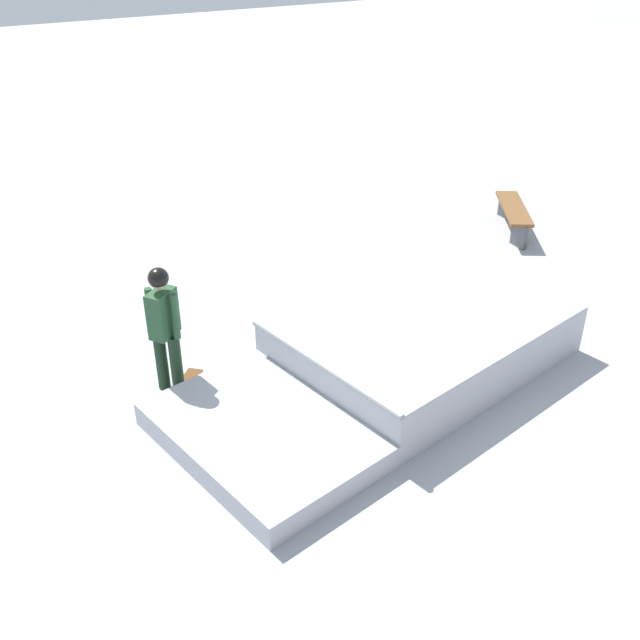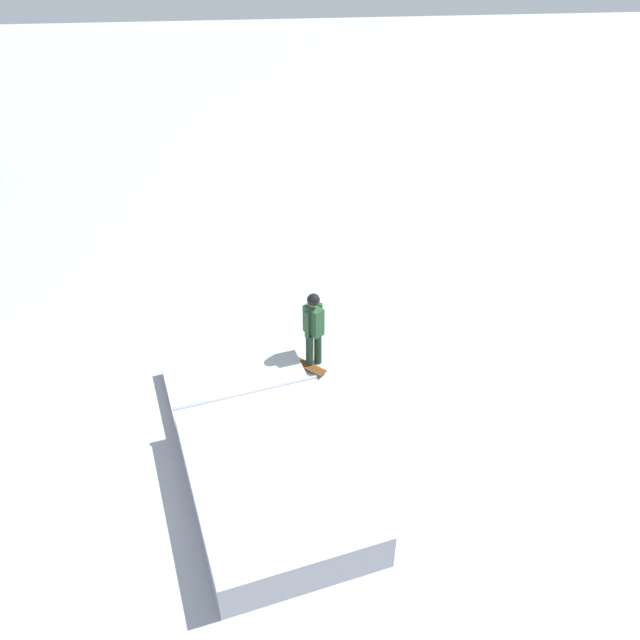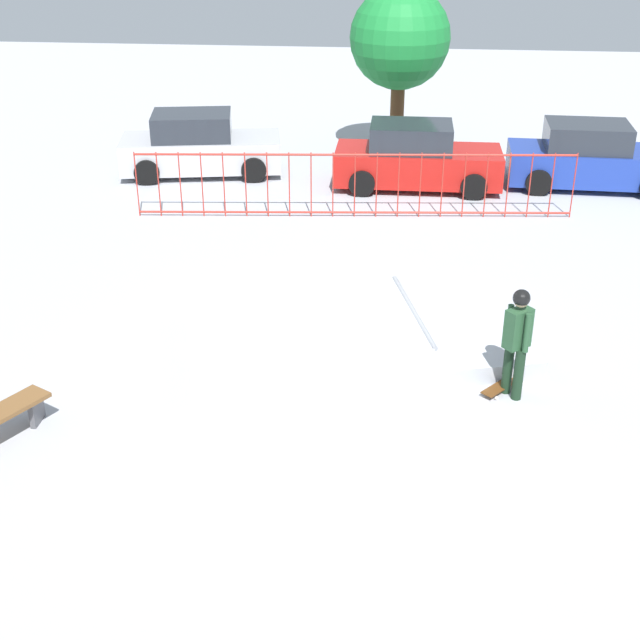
% 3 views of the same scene
% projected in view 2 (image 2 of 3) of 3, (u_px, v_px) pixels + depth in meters
% --- Properties ---
extents(ground_plane, '(60.00, 60.00, 0.00)m').
position_uv_depth(ground_plane, '(275.00, 477.00, 11.52)').
color(ground_plane, '#A8AAB2').
extents(skate_ramp, '(5.88, 3.87, 0.74)m').
position_uv_depth(skate_ramp, '(267.00, 462.00, 11.36)').
color(skate_ramp, '#B0B3BB').
rests_on(skate_ramp, ground).
extents(skater, '(0.43, 0.41, 1.73)m').
position_uv_depth(skater, '(314.00, 325.00, 13.19)').
color(skater, black).
rests_on(skater, ground).
extents(skateboard, '(0.67, 0.74, 0.09)m').
position_uv_depth(skateboard, '(308.00, 366.00, 13.65)').
color(skateboard, '#593314').
rests_on(skateboard, ground).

